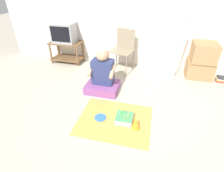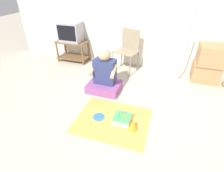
{
  "view_description": "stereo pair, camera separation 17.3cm",
  "coord_description": "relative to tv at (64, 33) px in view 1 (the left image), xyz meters",
  "views": [
    {
      "loc": [
        0.3,
        -1.83,
        1.78
      ],
      "look_at": [
        -0.25,
        0.37,
        0.35
      ],
      "focal_mm": 28.0,
      "sensor_mm": 36.0,
      "label": 1
    },
    {
      "loc": [
        0.46,
        -1.78,
        1.78
      ],
      "look_at": [
        -0.25,
        0.37,
        0.35
      ],
      "focal_mm": 28.0,
      "sensor_mm": 36.0,
      "label": 2
    }
  ],
  "objects": [
    {
      "name": "cardboard_box_stack",
      "position": [
        2.94,
        -0.05,
        -0.34
      ],
      "size": [
        0.5,
        0.44,
        0.72
      ],
      "color": "#A87F51",
      "rests_on": "ground_plane"
    },
    {
      "name": "person_seated",
      "position": [
        1.18,
        -0.99,
        -0.42
      ],
      "size": [
        0.58,
        0.46,
        0.86
      ],
      "color": "#8C4C8C",
      "rests_on": "ground_plane"
    },
    {
      "name": "paper_plate",
      "position": [
        1.36,
        -1.74,
        -0.69
      ],
      "size": [
        0.17,
        0.17,
        0.01
      ],
      "color": "blue",
      "rests_on": "party_cloth"
    },
    {
      "name": "tv",
      "position": [
        0.0,
        0.0,
        0.0
      ],
      "size": [
        0.5,
        0.39,
        0.42
      ],
      "color": "#99999E",
      "rests_on": "tv_stand"
    },
    {
      "name": "wall_back",
      "position": [
        1.69,
        0.23,
        0.57
      ],
      "size": [
        6.4,
        0.06,
        2.55
      ],
      "color": "silver",
      "rests_on": "ground_plane"
    },
    {
      "name": "birthday_cake",
      "position": [
        1.71,
        -1.71,
        -0.65
      ],
      "size": [
        0.25,
        0.25,
        0.16
      ],
      "color": "#F4E0C6",
      "rests_on": "party_cloth"
    },
    {
      "name": "tv_stand",
      "position": [
        -0.0,
        -0.0,
        -0.41
      ],
      "size": [
        0.73,
        0.4,
        0.49
      ],
      "color": "brown",
      "rests_on": "ground_plane"
    },
    {
      "name": "party_cloth",
      "position": [
        1.57,
        -1.73,
        -0.7
      ],
      "size": [
        1.05,
        0.85,
        0.01
      ],
      "color": "#EFA84C",
      "rests_on": "ground_plane"
    },
    {
      "name": "folding_chair",
      "position": [
        1.37,
        -0.08,
        -0.19
      ],
      "size": [
        0.54,
        0.5,
        0.88
      ],
      "color": "gray",
      "rests_on": "ground_plane"
    },
    {
      "name": "ground_plane",
      "position": [
        1.69,
        -1.74,
        -0.7
      ],
      "size": [
        16.0,
        16.0,
        0.0
      ],
      "primitive_type": "plane",
      "color": "#BCB29E"
    },
    {
      "name": "dust_mop",
      "position": [
        2.47,
        -0.37,
        -0.3
      ],
      "size": [
        0.28,
        0.34,
        1.34
      ],
      "color": "#B2ADA3",
      "rests_on": "ground_plane"
    },
    {
      "name": "party_hat_blue",
      "position": [
        1.89,
        -1.81,
        -0.62
      ],
      "size": [
        0.13,
        0.13,
        0.16
      ],
      "color": "gold",
      "rests_on": "party_cloth"
    },
    {
      "name": "book_pile",
      "position": [
        3.37,
        -0.15,
        -0.65
      ],
      "size": [
        0.2,
        0.14,
        0.11
      ],
      "color": "#B72D28",
      "rests_on": "ground_plane"
    }
  ]
}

